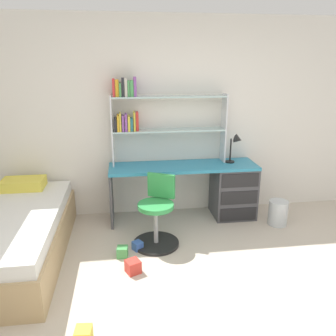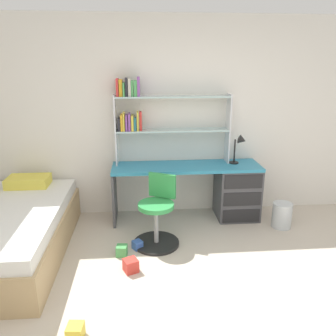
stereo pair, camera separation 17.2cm
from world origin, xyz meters
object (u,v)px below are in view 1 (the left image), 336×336
object	(u,v)px
bed_platform	(8,236)
bookshelf_hutch	(150,114)
toy_block_red_3	(133,266)
toy_block_blue_2	(138,246)
desk_lamp	(236,144)
waste_bin	(278,213)
toy_block_yellow_1	(84,335)
desk	(220,187)
swivel_chair	(157,218)
toy_block_green_0	(122,252)

from	to	relation	value
bed_platform	bookshelf_hutch	bearing A→B (deg)	28.92
bookshelf_hutch	toy_block_red_3	world-z (taller)	bookshelf_hutch
bookshelf_hutch	toy_block_blue_2	world-z (taller)	bookshelf_hutch
desk_lamp	toy_block_blue_2	distance (m)	1.79
toy_block_red_3	waste_bin	bearing A→B (deg)	23.34
toy_block_yellow_1	bed_platform	bearing A→B (deg)	125.12
toy_block_blue_2	toy_block_red_3	distance (m)	0.43
toy_block_yellow_1	desk_lamp	bearing A→B (deg)	48.32
desk	desk_lamp	world-z (taller)	desk_lamp
desk_lamp	toy_block_red_3	world-z (taller)	desk_lamp
bed_platform	toy_block_blue_2	bearing A→B (deg)	-0.33
swivel_chair	toy_block_blue_2	size ratio (longest dim) A/B	8.20
waste_bin	toy_block_green_0	bearing A→B (deg)	-165.63
desk_lamp	toy_block_blue_2	bearing A→B (deg)	-150.42
desk	desk_lamp	xyz separation A→B (m)	(0.19, 0.01, 0.58)
bookshelf_hutch	toy_block_yellow_1	distance (m)	2.59
swivel_chair	toy_block_green_0	xyz separation A→B (m)	(-0.40, -0.23, -0.26)
bed_platform	toy_block_yellow_1	world-z (taller)	bed_platform
toy_block_green_0	desk_lamp	bearing A→B (deg)	30.27
desk	toy_block_blue_2	xyz separation A→B (m)	(-1.14, -0.74, -0.36)
toy_block_yellow_1	toy_block_red_3	xyz separation A→B (m)	(0.39, 0.83, 0.00)
bookshelf_hutch	desk_lamp	xyz separation A→B (m)	(1.09, -0.12, -0.39)
bookshelf_hutch	waste_bin	world-z (taller)	bookshelf_hutch
swivel_chair	toy_block_green_0	size ratio (longest dim) A/B	7.06
swivel_chair	toy_block_green_0	distance (m)	0.53
desk	bookshelf_hutch	xyz separation A→B (m)	(-0.90, 0.14, 0.97)
swivel_chair	toy_block_blue_2	distance (m)	0.37
toy_block_green_0	toy_block_red_3	xyz separation A→B (m)	(0.10, -0.30, 0.01)
swivel_chair	waste_bin	world-z (taller)	swivel_chair
bed_platform	toy_block_red_3	xyz separation A→B (m)	(1.28, -0.43, -0.19)
bed_platform	toy_block_green_0	world-z (taller)	bed_platform
desk	swivel_chair	bearing A→B (deg)	-145.40
swivel_chair	bed_platform	size ratio (longest dim) A/B	0.39
swivel_chair	toy_block_red_3	bearing A→B (deg)	-118.83
desk_lamp	toy_block_yellow_1	world-z (taller)	desk_lamp
desk	desk_lamp	bearing A→B (deg)	4.36
waste_bin	toy_block_green_0	world-z (taller)	waste_bin
toy_block_yellow_1	bookshelf_hutch	bearing A→B (deg)	72.02
toy_block_red_3	swivel_chair	bearing A→B (deg)	61.17
bed_platform	waste_bin	distance (m)	3.17
desk_lamp	toy_block_red_3	size ratio (longest dim) A/B	2.95
desk_lamp	toy_block_blue_2	size ratio (longest dim) A/B	3.97
waste_bin	toy_block_yellow_1	world-z (taller)	waste_bin
desk_lamp	bed_platform	bearing A→B (deg)	-164.39
desk_lamp	bed_platform	distance (m)	2.87
waste_bin	toy_block_blue_2	world-z (taller)	waste_bin
desk_lamp	toy_block_yellow_1	distance (m)	2.84
desk	bed_platform	bearing A→B (deg)	-163.56
desk	bed_platform	size ratio (longest dim) A/B	0.94
desk	toy_block_red_3	distance (m)	1.70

